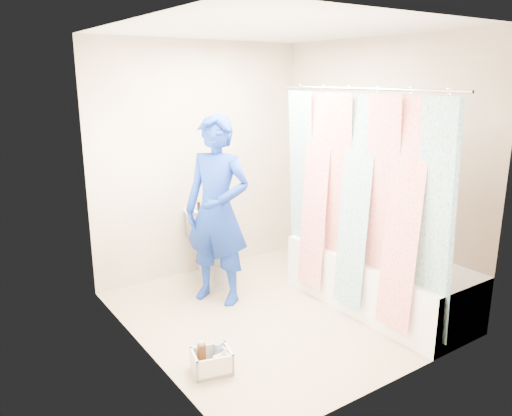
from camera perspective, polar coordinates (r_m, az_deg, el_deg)
floor at (r=4.56m, az=2.15°, el=-11.83°), size 2.60×2.60×0.00m
ceiling at (r=4.09m, az=2.50°, el=19.79°), size 2.40×2.60×0.02m
wall_back at (r=5.24m, az=-6.25°, el=5.47°), size 2.40×0.02×2.40m
wall_front at (r=3.25m, az=16.17°, el=-0.87°), size 2.40×0.02×2.40m
wall_left at (r=3.59m, az=-13.22°, el=0.81°), size 0.02×2.60×2.40m
wall_right at (r=4.96m, az=13.52°, el=4.61°), size 0.02×2.60×2.40m
bathtub at (r=4.70m, az=13.79°, el=-7.86°), size 0.70×1.75×0.50m
curtain_rod at (r=4.10m, az=12.09°, el=13.18°), size 0.02×1.90×0.02m
shower_curtain at (r=4.23m, az=11.42°, el=0.50°), size 0.06×1.75×1.80m
toilet at (r=5.12m, az=-4.86°, el=-4.38°), size 0.50×0.76×0.73m
tank_lid at (r=5.00m, az=-4.37°, el=-4.09°), size 0.47×0.25×0.03m
tank_internals at (r=5.18m, az=-6.19°, el=-0.10°), size 0.18×0.06×0.24m
plumber at (r=4.52m, az=-4.46°, el=-0.34°), size 0.68×0.75×1.73m
cleaning_caddy at (r=3.73m, az=-4.93°, el=-17.13°), size 0.32×0.28×0.21m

